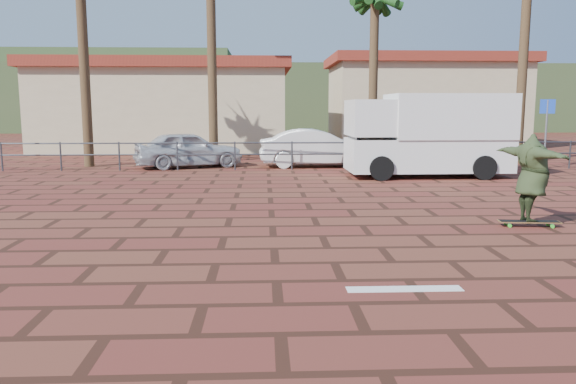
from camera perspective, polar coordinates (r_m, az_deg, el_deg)
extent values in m
plane|color=brown|center=(8.01, 4.72, -7.17)|extent=(120.00, 120.00, 0.00)
cube|color=white|center=(7.00, 11.74, -9.62)|extent=(1.40, 0.22, 0.01)
cylinder|color=#47494F|center=(21.68, -27.08, 3.21)|extent=(0.06, 0.06, 1.00)
cylinder|color=#47494F|center=(20.93, -22.09, 3.36)|extent=(0.06, 0.06, 1.00)
cylinder|color=#47494F|center=(20.34, -16.76, 3.50)|extent=(0.06, 0.06, 1.00)
cylinder|color=#47494F|center=(19.94, -11.18, 3.60)|extent=(0.06, 0.06, 1.00)
cylinder|color=#47494F|center=(19.74, -5.42, 3.68)|extent=(0.06, 0.06, 1.00)
cylinder|color=#47494F|center=(19.74, 0.40, 3.71)|extent=(0.06, 0.06, 1.00)
cylinder|color=#47494F|center=(19.94, 6.16, 3.71)|extent=(0.06, 0.06, 1.00)
cylinder|color=#47494F|center=(20.33, 11.76, 3.68)|extent=(0.06, 0.06, 1.00)
cylinder|color=#47494F|center=(20.92, 17.09, 3.61)|extent=(0.06, 0.06, 1.00)
cylinder|color=#47494F|center=(21.67, 22.09, 3.52)|extent=(0.06, 0.06, 1.00)
cylinder|color=#47494F|center=(22.57, 26.72, 3.41)|extent=(0.06, 0.06, 1.00)
cylinder|color=#47494F|center=(19.71, 0.40, 5.02)|extent=(24.00, 0.05, 0.05)
cylinder|color=#47494F|center=(19.74, 0.40, 3.86)|extent=(24.00, 0.05, 0.05)
cylinder|color=brown|center=(22.17, -19.97, 11.50)|extent=(0.36, 0.36, 7.00)
cylinder|color=brown|center=(22.82, -7.73, 13.34)|extent=(0.36, 0.36, 8.20)
cylinder|color=brown|center=(23.60, 8.65, 11.09)|extent=(0.36, 0.36, 6.50)
cylinder|color=brown|center=(23.90, 22.77, 12.07)|extent=(0.36, 0.36, 7.80)
cube|color=beige|center=(30.07, -12.19, 8.05)|extent=(12.00, 7.00, 4.00)
cube|color=maroon|center=(30.14, -12.33, 12.33)|extent=(12.60, 7.60, 0.50)
cube|color=beige|center=(32.89, 13.54, 8.47)|extent=(10.00, 6.00, 4.50)
cube|color=maroon|center=(33.00, 13.69, 12.81)|extent=(10.60, 6.60, 0.50)
cube|color=#384C28|center=(57.66, -1.51, 9.38)|extent=(70.00, 18.00, 6.00)
cube|color=#384C28|center=(67.05, -21.03, 9.56)|extent=(35.00, 14.00, 8.00)
cube|color=olive|center=(11.23, 23.30, -2.78)|extent=(1.11, 0.37, 0.02)
cube|color=black|center=(11.23, 23.30, -2.73)|extent=(1.07, 0.34, 0.00)
cube|color=silver|center=(11.12, 21.45, -2.94)|extent=(0.08, 0.18, 0.03)
cube|color=silver|center=(11.36, 25.09, -2.92)|extent=(0.08, 0.18, 0.03)
cylinder|color=#3DDF2F|center=(11.02, 21.60, -3.20)|extent=(0.07, 0.04, 0.07)
cylinder|color=#3DDF2F|center=(11.23, 21.28, -2.98)|extent=(0.07, 0.04, 0.07)
cylinder|color=#3DDF2F|center=(11.27, 25.28, -3.18)|extent=(0.07, 0.04, 0.07)
cylinder|color=#3DDF2F|center=(11.47, 24.89, -2.96)|extent=(0.07, 0.04, 0.07)
imported|color=#2C391F|center=(11.11, 23.55, 1.34)|extent=(0.87, 2.03, 1.60)
cube|color=white|center=(18.40, 13.89, 3.72)|extent=(5.03, 2.11, 1.02)
cube|color=white|center=(18.55, 15.96, 7.41)|extent=(3.74, 2.18, 1.39)
cube|color=white|center=(17.90, 8.59, 7.46)|extent=(1.51, 2.06, 1.11)
cube|color=black|center=(17.80, 6.65, 6.15)|extent=(0.08, 1.58, 0.60)
cylinder|color=black|center=(17.06, 9.45, 2.40)|extent=(0.74, 0.27, 0.74)
cylinder|color=black|center=(18.96, 8.17, 3.03)|extent=(0.74, 0.27, 0.74)
cylinder|color=black|center=(18.02, 19.28, 2.36)|extent=(0.74, 0.27, 0.74)
cylinder|color=black|center=(19.82, 17.14, 2.98)|extent=(0.74, 0.27, 0.74)
imported|color=#B7BABE|center=(20.88, -10.06, 4.29)|extent=(4.18, 2.79, 1.32)
imported|color=white|center=(20.82, 2.94, 4.49)|extent=(4.27, 1.66, 1.39)
cylinder|color=gray|center=(22.08, 24.71, 5.32)|extent=(0.07, 0.07, 2.43)
cube|color=#193FB2|center=(22.06, 24.87, 7.90)|extent=(0.47, 0.25, 0.50)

